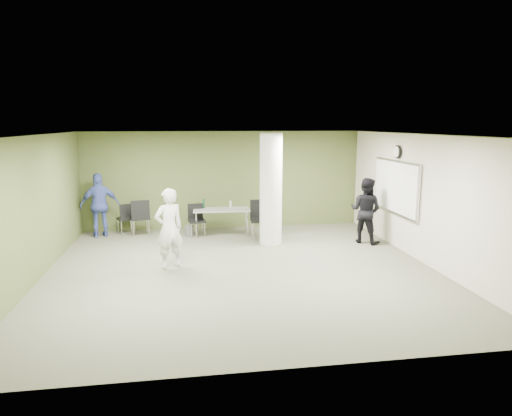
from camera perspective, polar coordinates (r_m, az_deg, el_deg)
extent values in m
plane|color=#4F503F|center=(9.67, -1.83, -7.68)|extent=(8.00, 8.00, 0.00)
plane|color=white|center=(9.19, -1.94, 9.14)|extent=(8.00, 8.00, 0.00)
cube|color=#4C5B2A|center=(13.26, -4.00, 3.50)|extent=(8.00, 2.80, 0.02)
cube|color=#4C5B2A|center=(9.70, -26.04, -0.17)|extent=(0.02, 8.00, 2.80)
cube|color=beige|center=(10.58, 20.16, 1.07)|extent=(0.02, 8.00, 2.80)
cylinder|color=silver|center=(11.43, 1.87, 2.38)|extent=(0.56, 0.56, 2.80)
cube|color=silver|center=(11.58, 17.04, 2.53)|extent=(0.04, 2.30, 1.30)
cube|color=white|center=(11.57, 16.93, 2.53)|extent=(0.02, 2.20, 1.20)
cylinder|color=black|center=(11.50, 17.27, 6.72)|extent=(0.05, 0.32, 0.32)
cylinder|color=white|center=(11.49, 17.14, 6.73)|extent=(0.02, 0.26, 0.26)
cube|color=gray|center=(12.46, -4.33, -0.21)|extent=(1.55, 0.74, 0.04)
cylinder|color=silver|center=(12.27, -7.47, -2.16)|extent=(0.04, 0.04, 0.69)
cylinder|color=silver|center=(12.31, -1.07, -2.03)|extent=(0.04, 0.04, 0.69)
cylinder|color=silver|center=(12.79, -7.42, -1.64)|extent=(0.04, 0.04, 0.69)
cylinder|color=silver|center=(12.83, -1.29, -1.51)|extent=(0.04, 0.04, 0.69)
cylinder|color=#184827|center=(12.65, -6.56, 0.58)|extent=(0.07, 0.07, 0.25)
cylinder|color=#B2B2B7|center=(12.71, -3.21, 0.52)|extent=(0.06, 0.06, 0.18)
cylinder|color=#4C4C4C|center=(12.58, -8.34, -2.79)|extent=(0.25, 0.25, 0.29)
cube|color=black|center=(13.12, -15.95, -1.29)|extent=(0.56, 0.56, 0.05)
cube|color=black|center=(12.89, -15.77, -0.43)|extent=(0.40, 0.19, 0.42)
cylinder|color=silver|center=(13.38, -15.36, -2.01)|extent=(0.02, 0.02, 0.40)
cylinder|color=silver|center=(13.29, -16.84, -2.16)|extent=(0.02, 0.02, 0.40)
cylinder|color=silver|center=(13.04, -14.93, -2.30)|extent=(0.02, 0.02, 0.40)
cylinder|color=silver|center=(12.95, -16.45, -2.47)|extent=(0.02, 0.02, 0.40)
cube|color=black|center=(12.79, -14.32, -1.20)|extent=(0.59, 0.59, 0.05)
cube|color=black|center=(12.52, -14.26, -0.18)|extent=(0.48, 0.14, 0.49)
cylinder|color=silver|center=(13.07, -13.48, -2.06)|extent=(0.02, 0.02, 0.47)
cylinder|color=silver|center=(13.03, -15.28, -2.19)|extent=(0.02, 0.02, 0.47)
cylinder|color=silver|center=(12.67, -13.23, -2.45)|extent=(0.02, 0.02, 0.47)
cylinder|color=silver|center=(12.63, -15.09, -2.58)|extent=(0.02, 0.02, 0.47)
cube|color=black|center=(12.41, -7.41, -1.63)|extent=(0.50, 0.50, 0.05)
cube|color=black|center=(12.55, -7.60, -0.40)|extent=(0.42, 0.10, 0.42)
cylinder|color=silver|center=(12.25, -8.05, -2.86)|extent=(0.02, 0.02, 0.40)
cylinder|color=silver|center=(12.32, -6.41, -2.75)|extent=(0.02, 0.02, 0.40)
cylinder|color=silver|center=(12.60, -8.33, -2.50)|extent=(0.02, 0.02, 0.40)
cylinder|color=silver|center=(12.66, -6.74, -2.40)|extent=(0.02, 0.02, 0.40)
cube|color=black|center=(12.08, 0.50, -1.54)|extent=(0.53, 0.53, 0.05)
cube|color=black|center=(12.25, 0.39, -0.07)|extent=(0.48, 0.07, 0.49)
cylinder|color=silver|center=(11.92, -0.39, -2.98)|extent=(0.02, 0.02, 0.47)
cylinder|color=silver|center=(11.96, 1.59, -2.93)|extent=(0.02, 0.02, 0.47)
cylinder|color=silver|center=(12.32, -0.57, -2.53)|extent=(0.02, 0.02, 0.47)
cylinder|color=silver|center=(12.36, 1.35, -2.48)|extent=(0.02, 0.02, 0.47)
imported|color=white|center=(9.74, -10.82, -2.53)|extent=(0.74, 0.64, 1.70)
imported|color=black|center=(11.93, 13.53, -0.31)|extent=(1.03, 1.02, 1.67)
imported|color=#4355A7|center=(12.91, -18.94, 0.34)|extent=(1.09, 0.68, 1.72)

